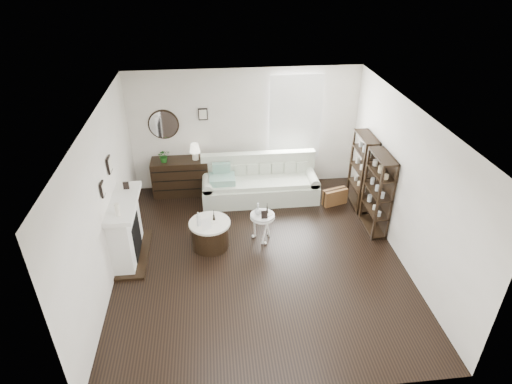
{
  "coord_description": "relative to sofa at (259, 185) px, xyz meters",
  "views": [
    {
      "loc": [
        -0.72,
        -6.03,
        4.94
      ],
      "look_at": [
        0.03,
        0.8,
        0.89
      ],
      "focal_mm": 30.0,
      "sensor_mm": 36.0,
      "label": 1
    }
  ],
  "objects": [
    {
      "name": "bottle_drum",
      "position": [
        -1.3,
        -1.73,
        0.35
      ],
      "size": [
        0.07,
        0.07,
        0.28
      ],
      "primitive_type": "cylinder",
      "color": "silver",
      "rests_on": "drum_table"
    },
    {
      "name": "card_frame_ped",
      "position": [
        -0.11,
        -1.67,
        0.31
      ],
      "size": [
        0.12,
        0.05,
        0.16
      ],
      "primitive_type": "cube",
      "rotation": [
        -0.21,
        0.0,
        0.01
      ],
      "color": "black",
      "rests_on": "pedestal_table"
    },
    {
      "name": "flask_ped",
      "position": [
        -0.21,
        -1.52,
        0.36
      ],
      "size": [
        0.13,
        0.13,
        0.24
      ],
      "primitive_type": null,
      "color": "silver",
      "rests_on": "pedestal_table"
    },
    {
      "name": "drum_table",
      "position": [
        -1.11,
        -1.65,
        -0.05
      ],
      "size": [
        0.76,
        0.76,
        0.53
      ],
      "rotation": [
        0.0,
        0.0,
        -0.16
      ],
      "color": "black",
      "rests_on": "ground"
    },
    {
      "name": "sofa",
      "position": [
        0.0,
        0.0,
        0.0
      ],
      "size": [
        2.5,
        0.86,
        0.97
      ],
      "color": "beige",
      "rests_on": "ground"
    },
    {
      "name": "dresser",
      "position": [
        -1.72,
        0.39,
        0.09
      ],
      "size": [
        1.23,
        0.53,
        0.82
      ],
      "color": "black",
      "rests_on": "ground"
    },
    {
      "name": "eiffel_ped",
      "position": [
        -0.04,
        -1.51,
        0.34
      ],
      "size": [
        0.12,
        0.12,
        0.2
      ],
      "primitive_type": null,
      "rotation": [
        0.0,
        0.0,
        0.0
      ],
      "color": "black",
      "rests_on": "pedestal_table"
    },
    {
      "name": "pedestal_table",
      "position": [
        -0.13,
        -1.54,
        0.19
      ],
      "size": [
        0.46,
        0.46,
        0.56
      ],
      "rotation": [
        0.0,
        0.0,
        0.2
      ],
      "color": "white",
      "rests_on": "ground"
    },
    {
      "name": "shelf_unit_far",
      "position": [
        2.09,
        -0.53,
        0.48
      ],
      "size": [
        0.3,
        0.8,
        1.6
      ],
      "color": "black",
      "rests_on": "ground"
    },
    {
      "name": "card_frame_drum",
      "position": [
        -1.16,
        -1.83,
        0.31
      ],
      "size": [
        0.17,
        0.11,
        0.21
      ],
      "primitive_type": "cube",
      "rotation": [
        -0.21,
        0.0,
        0.33
      ],
      "color": "white",
      "rests_on": "drum_table"
    },
    {
      "name": "room",
      "position": [
        0.49,
        0.62,
        1.28
      ],
      "size": [
        5.5,
        5.5,
        5.5
      ],
      "color": "black",
      "rests_on": "ground"
    },
    {
      "name": "potted_plant",
      "position": [
        -2.03,
        0.34,
        0.64
      ],
      "size": [
        0.3,
        0.27,
        0.29
      ],
      "primitive_type": "imported",
      "rotation": [
        0.0,
        0.0,
        0.19
      ],
      "color": "#1C5819",
      "rests_on": "dresser"
    },
    {
      "name": "shelf_unit_near",
      "position": [
        2.09,
        -1.43,
        0.48
      ],
      "size": [
        0.3,
        0.8,
        1.6
      ],
      "color": "black",
      "rests_on": "ground"
    },
    {
      "name": "suitcase",
      "position": [
        1.58,
        -0.46,
        -0.14
      ],
      "size": [
        0.56,
        0.33,
        0.36
      ],
      "primitive_type": "cube",
      "rotation": [
        0.0,
        0.0,
        0.29
      ],
      "color": "brown",
      "rests_on": "ground"
    },
    {
      "name": "table_lamp",
      "position": [
        -1.36,
        0.39,
        0.68
      ],
      "size": [
        0.26,
        0.26,
        0.37
      ],
      "primitive_type": null,
      "rotation": [
        0.0,
        0.0,
        0.11
      ],
      "color": "#ECE2C7",
      "rests_on": "dresser"
    },
    {
      "name": "fireplace",
      "position": [
        -2.56,
        -1.78,
        0.22
      ],
      "size": [
        0.5,
        1.4,
        1.84
      ],
      "color": "white",
      "rests_on": "ground"
    },
    {
      "name": "quilt",
      "position": [
        -0.82,
        -0.12,
        0.25
      ],
      "size": [
        0.55,
        0.45,
        0.14
      ],
      "primitive_type": "cube",
      "rotation": [
        0.0,
        0.0,
        -0.01
      ],
      "color": "#289468",
      "rests_on": "sofa"
    },
    {
      "name": "eiffel_drum",
      "position": [
        -1.02,
        -1.59,
        0.3
      ],
      "size": [
        0.14,
        0.14,
        0.2
      ],
      "primitive_type": null,
      "rotation": [
        0.0,
        0.0,
        0.34
      ],
      "color": "black",
      "rests_on": "drum_table"
    }
  ]
}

